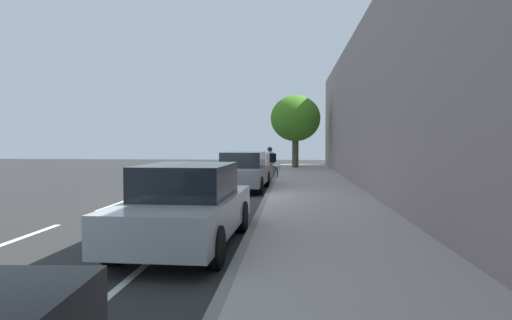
{
  "coord_description": "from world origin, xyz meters",
  "views": [
    {
      "loc": [
        2.68,
        -14.66,
        1.94
      ],
      "look_at": [
        0.76,
        9.08,
        0.93
      ],
      "focal_mm": 30.77,
      "sensor_mm": 36.0,
      "label": 1
    }
  ],
  "objects_px": {
    "parked_sedan_grey_mid": "(243,171)",
    "bicycle_at_curb": "(266,172)",
    "cyclist_with_backpack": "(270,160)",
    "parked_sedan_silver_second": "(187,206)",
    "street_tree_mid_block": "(295,119)"
  },
  "relations": [
    {
      "from": "cyclist_with_backpack",
      "to": "street_tree_mid_block",
      "type": "distance_m",
      "value": 8.73
    },
    {
      "from": "parked_sedan_silver_second",
      "to": "cyclist_with_backpack",
      "type": "height_order",
      "value": "cyclist_with_backpack"
    },
    {
      "from": "bicycle_at_curb",
      "to": "street_tree_mid_block",
      "type": "xyz_separation_m",
      "value": [
        1.54,
        7.8,
        3.12
      ]
    },
    {
      "from": "bicycle_at_curb",
      "to": "street_tree_mid_block",
      "type": "bearing_deg",
      "value": 78.8
    },
    {
      "from": "bicycle_at_curb",
      "to": "cyclist_with_backpack",
      "type": "bearing_deg",
      "value": -64.52
    },
    {
      "from": "parked_sedan_silver_second",
      "to": "cyclist_with_backpack",
      "type": "distance_m",
      "value": 14.04
    },
    {
      "from": "parked_sedan_grey_mid",
      "to": "parked_sedan_silver_second",
      "type": "bearing_deg",
      "value": -90.09
    },
    {
      "from": "bicycle_at_curb",
      "to": "cyclist_with_backpack",
      "type": "xyz_separation_m",
      "value": [
        0.22,
        -0.46,
        0.63
      ]
    },
    {
      "from": "parked_sedan_grey_mid",
      "to": "bicycle_at_curb",
      "type": "height_order",
      "value": "parked_sedan_grey_mid"
    },
    {
      "from": "parked_sedan_silver_second",
      "to": "bicycle_at_curb",
      "type": "height_order",
      "value": "parked_sedan_silver_second"
    },
    {
      "from": "parked_sedan_grey_mid",
      "to": "cyclist_with_backpack",
      "type": "distance_m",
      "value": 4.69
    },
    {
      "from": "cyclist_with_backpack",
      "to": "street_tree_mid_block",
      "type": "xyz_separation_m",
      "value": [
        1.32,
        8.27,
        2.48
      ]
    },
    {
      "from": "street_tree_mid_block",
      "to": "cyclist_with_backpack",
      "type": "bearing_deg",
      "value": -99.09
    },
    {
      "from": "cyclist_with_backpack",
      "to": "parked_sedan_silver_second",
      "type": "bearing_deg",
      "value": -93.54
    },
    {
      "from": "parked_sedan_grey_mid",
      "to": "bicycle_at_curb",
      "type": "bearing_deg",
      "value": 82.91
    }
  ]
}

